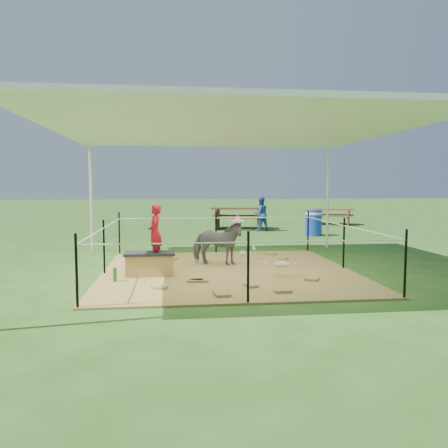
{
  "coord_description": "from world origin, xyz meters",
  "views": [
    {
      "loc": [
        -0.99,
        -7.99,
        1.61
      ],
      "look_at": [
        0.0,
        0.6,
        0.85
      ],
      "focal_mm": 35.0,
      "sensor_mm": 36.0,
      "label": 1
    }
  ],
  "objects": [
    {
      "name": "trash_barrel",
      "position": [
        3.5,
        5.64,
        0.42
      ],
      "size": [
        0.69,
        0.69,
        0.83
      ],
      "primitive_type": "cylinder",
      "rotation": [
        0.0,
        0.0,
        0.37
      ],
      "color": "#1839B7",
      "rests_on": "ground"
    },
    {
      "name": "green_bottle",
      "position": [
        -1.97,
        -0.72,
        0.14
      ],
      "size": [
        0.06,
        0.06,
        0.23
      ],
      "primitive_type": "cylinder",
      "rotation": [
        0.0,
        0.0,
        0.01
      ],
      "color": "#1C8023",
      "rests_on": "hay_patch"
    },
    {
      "name": "foal",
      "position": [
        0.87,
        -0.63,
        0.26
      ],
      "size": [
        0.89,
        0.58,
        0.46
      ],
      "primitive_type": null,
      "rotation": [
        0.0,
        0.0,
        -0.14
      ],
      "color": "beige",
      "rests_on": "hay_patch"
    },
    {
      "name": "ground",
      "position": [
        0.0,
        0.0,
        0.0
      ],
      "size": [
        90.0,
        90.0,
        0.0
      ],
      "primitive_type": "plane",
      "color": "#2D5919",
      "rests_on": "ground"
    },
    {
      "name": "distant_person",
      "position": [
        2.08,
        7.27,
        0.61
      ],
      "size": [
        0.71,
        0.62,
        1.23
      ],
      "primitive_type": "imported",
      "rotation": [
        0.0,
        0.0,
        3.44
      ],
      "color": "#305BB6",
      "rests_on": "ground"
    },
    {
      "name": "picnic_table_near",
      "position": [
        1.38,
        8.11,
        0.41
      ],
      "size": [
        2.19,
        1.76,
        0.81
      ],
      "primitive_type": "cube",
      "rotation": [
        0.0,
        0.0,
        -0.19
      ],
      "color": "brown",
      "rests_on": "ground"
    },
    {
      "name": "dark_cloth",
      "position": [
        -1.42,
        -0.27,
        0.42
      ],
      "size": [
        0.89,
        0.47,
        0.05
      ],
      "primitive_type": "cube",
      "rotation": [
        0.0,
        0.0,
        0.01
      ],
      "color": "black",
      "rests_on": "straw_bale"
    },
    {
      "name": "hay_patch",
      "position": [
        0.0,
        0.0,
        0.01
      ],
      "size": [
        4.6,
        4.6,
        0.03
      ],
      "primitive_type": "cube",
      "color": "brown",
      "rests_on": "ground"
    },
    {
      "name": "rope_fence",
      "position": [
        0.0,
        -0.0,
        0.64
      ],
      "size": [
        4.54,
        4.54,
        1.0
      ],
      "color": "black",
      "rests_on": "ground"
    },
    {
      "name": "straw_bale",
      "position": [
        -1.42,
        -0.27,
        0.21
      ],
      "size": [
        0.83,
        0.42,
        0.37
      ],
      "primitive_type": "cube",
      "rotation": [
        0.0,
        0.0,
        0.01
      ],
      "color": "#A3833B",
      "rests_on": "hay_patch"
    },
    {
      "name": "pink_hat",
      "position": [
        -0.14,
        0.59,
        0.97
      ],
      "size": [
        0.27,
        0.27,
        0.13
      ],
      "primitive_type": "cylinder",
      "color": "#FF93C5",
      "rests_on": "pony"
    },
    {
      "name": "woman",
      "position": [
        -1.32,
        -0.27,
        0.89
      ],
      "size": [
        0.24,
        0.36,
        0.99
      ],
      "primitive_type": "imported",
      "rotation": [
        0.0,
        0.0,
        -1.56
      ],
      "color": "red",
      "rests_on": "straw_bale"
    },
    {
      "name": "picnic_table_far",
      "position": [
        5.62,
        9.53,
        0.33
      ],
      "size": [
        1.94,
        1.72,
        0.67
      ],
      "primitive_type": "cube",
      "rotation": [
        0.0,
        0.0,
        -0.43
      ],
      "color": "brown",
      "rests_on": "ground"
    },
    {
      "name": "pony",
      "position": [
        -0.14,
        0.59,
        0.47
      ],
      "size": [
        1.14,
        0.77,
        0.88
      ],
      "primitive_type": "imported",
      "rotation": [
        0.0,
        0.0,
        1.26
      ],
      "color": "#535359",
      "rests_on": "hay_patch"
    },
    {
      "name": "canopy_tent",
      "position": [
        0.0,
        0.0,
        2.69
      ],
      "size": [
        6.3,
        6.3,
        2.9
      ],
      "color": "silver",
      "rests_on": "ground"
    }
  ]
}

